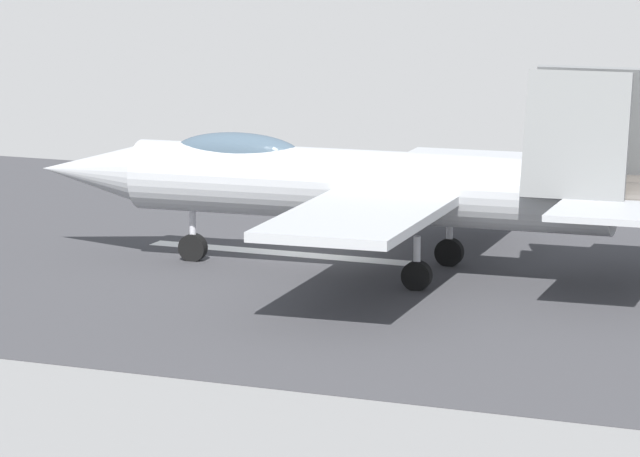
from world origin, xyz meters
TOP-DOWN VIEW (x-y plane):
  - ground_plane at (0.00, 0.00)m, footprint 400.00×400.00m
  - runway_strip at (-0.02, 0.00)m, footprint 240.00×26.00m
  - fighter_jet at (-2.21, 1.55)m, footprint 17.59×14.70m
  - marker_cone_mid at (3.96, -12.81)m, footprint 0.44×0.44m

SIDE VIEW (x-z plane):
  - ground_plane at x=0.00m, z-range 0.00..0.00m
  - runway_strip at x=-0.02m, z-range 0.00..0.02m
  - marker_cone_mid at x=3.96m, z-range 0.00..0.55m
  - fighter_jet at x=-2.21m, z-range -0.39..5.22m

